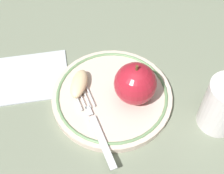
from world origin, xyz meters
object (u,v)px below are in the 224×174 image
object	(u,v)px
drinking_glass	(223,105)
napkin_folded	(31,76)
apple_red_whole	(135,84)
apple_slice_front	(79,84)
plate	(112,96)
fork	(95,124)

from	to	relation	value
drinking_glass	napkin_folded	size ratio (longest dim) A/B	0.69
apple_red_whole	apple_slice_front	size ratio (longest dim) A/B	1.31
plate	apple_red_whole	xyz separation A→B (m)	(-0.03, 0.03, 0.05)
plate	napkin_folded	bearing A→B (deg)	-48.45
apple_slice_front	drinking_glass	size ratio (longest dim) A/B	0.65
fork	apple_red_whole	bearing A→B (deg)	-71.79
drinking_glass	napkin_folded	xyz separation A→B (m)	(0.25, -0.26, -0.05)
fork	napkin_folded	xyz separation A→B (m)	(0.05, -0.17, -0.02)
drinking_glass	napkin_folded	distance (m)	0.36
apple_red_whole	drinking_glass	size ratio (longest dim) A/B	0.85
fork	drinking_glass	bearing A→B (deg)	-107.40
drinking_glass	napkin_folded	bearing A→B (deg)	-46.77
apple_red_whole	apple_slice_front	world-z (taller)	apple_red_whole
apple_red_whole	napkin_folded	xyz separation A→B (m)	(0.14, -0.15, -0.05)
drinking_glass	fork	bearing A→B (deg)	-26.43
apple_red_whole	fork	bearing A→B (deg)	9.17
apple_red_whole	napkin_folded	size ratio (longest dim) A/B	0.58
apple_slice_front	fork	bearing A→B (deg)	-148.16
apple_red_whole	drinking_glass	world-z (taller)	apple_red_whole
napkin_folded	apple_slice_front	bearing A→B (deg)	129.37
plate	apple_slice_front	xyz separation A→B (m)	(0.04, -0.04, 0.02)
apple_slice_front	drinking_glass	xyz separation A→B (m)	(-0.18, 0.18, 0.02)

